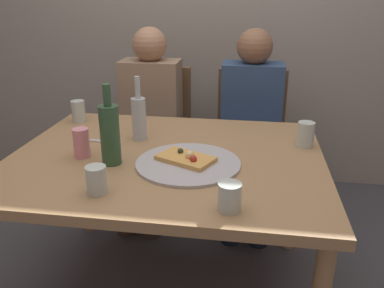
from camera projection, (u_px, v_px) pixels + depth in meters
back_wall at (207, 1)px, 2.77m from camera, size 6.00×0.10×2.60m
dining_table at (167, 171)px, 1.71m from camera, size 1.31×1.05×0.72m
pizza_tray at (188, 163)px, 1.58m from camera, size 0.42×0.42×0.01m
pizza_slice_last at (186, 158)px, 1.59m from camera, size 0.25×0.21×0.05m
wine_bottle at (139, 117)px, 1.82m from camera, size 0.07×0.07×0.29m
beer_bottle at (110, 133)px, 1.55m from camera, size 0.08×0.08×0.32m
tumbler_near at (96, 180)px, 1.35m from camera, size 0.07×0.07×0.10m
tumbler_far at (306, 134)px, 1.75m from camera, size 0.07×0.07×0.11m
wine_glass at (230, 197)px, 1.24m from camera, size 0.08×0.08×0.09m
short_glass at (78, 111)px, 2.08m from camera, size 0.07×0.07×0.11m
soda_can at (81, 143)px, 1.64m from camera, size 0.07×0.07×0.12m
table_knife at (99, 141)px, 1.82m from camera, size 0.22×0.04×0.01m
chair_left at (155, 128)px, 2.65m from camera, size 0.44×0.44×0.90m
chair_right at (250, 133)px, 2.56m from camera, size 0.44×0.44×0.90m
guest_in_sweater at (148, 116)px, 2.46m from camera, size 0.36×0.56×1.17m
guest_in_beanie at (251, 121)px, 2.37m from camera, size 0.36×0.56×1.17m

